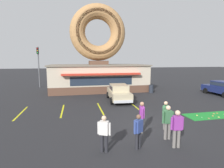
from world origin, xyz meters
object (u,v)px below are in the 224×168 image
Objects in this scene: pedestrian_hooded_kid at (177,127)px; pedestrian_crossing_woman at (138,130)px; pedestrian_leather_jacket_man at (165,114)px; traffic_light_pole at (38,62)px; car_champagne at (119,92)px; trash_bin at (151,89)px; pedestrian_blue_sweater_man at (142,115)px; pedestrian_clipboard_woman at (168,121)px; pedestrian_beanie_man at (104,132)px; golf_ball at (202,117)px; car_navy at (222,88)px.

pedestrian_hooded_kid is 1.75m from pedestrian_crossing_woman.
pedestrian_hooded_kid reaches higher than pedestrian_leather_jacket_man.
car_champagne is at bearing -49.08° from traffic_light_pole.
car_champagne is at bearing -146.33° from trash_bin.
pedestrian_leather_jacket_man is at bearing 5.60° from pedestrian_blue_sweater_man.
pedestrian_blue_sweater_man is at bearing -64.68° from traffic_light_pole.
pedestrian_clipboard_woman is 1.06× the size of pedestrian_beanie_man.
pedestrian_leather_jacket_man is 2.95m from pedestrian_crossing_woman.
pedestrian_beanie_man is at bearing -154.99° from pedestrian_leather_jacket_man.
pedestrian_beanie_man reaches higher than golf_ball.
pedestrian_hooded_kid is (0.30, -9.48, 0.10)m from car_champagne.
car_champagne is 9.34m from pedestrian_crossing_woman.
trash_bin is at bearing 70.24° from pedestrian_hooded_kid.
trash_bin is 16.20m from traffic_light_pole.
pedestrian_clipboard_woman is at bearing 9.70° from pedestrian_beanie_man.
pedestrian_clipboard_woman is at bearing -114.22° from pedestrian_leather_jacket_man.
pedestrian_blue_sweater_man reaches higher than trash_bin.
pedestrian_hooded_kid reaches higher than golf_ball.
pedestrian_blue_sweater_man is at bearing 63.99° from pedestrian_crossing_woman.
traffic_light_pole is (-13.50, 16.83, 3.66)m from golf_ball.
golf_ball is 6.53m from pedestrian_crossing_woman.
golf_ball is at bearing -140.35° from car_navy.
traffic_light_pole is (-10.08, 18.02, 2.81)m from pedestrian_leather_jacket_man.
pedestrian_leather_jacket_man is at bearing -60.76° from traffic_light_pole.
pedestrian_blue_sweater_man is 0.29× the size of traffic_light_pole.
pedestrian_hooded_kid is 1.01× the size of pedestrian_clipboard_woman.
pedestrian_beanie_man is (-14.94, -9.34, 0.02)m from car_navy.
pedestrian_leather_jacket_man is 0.94× the size of pedestrian_clipboard_woman.
pedestrian_beanie_man reaches higher than pedestrian_crossing_woman.
car_navy is 0.79× the size of traffic_light_pole.
pedestrian_leather_jacket_man is 0.28× the size of traffic_light_pole.
pedestrian_blue_sweater_man is (-12.60, -7.70, 0.07)m from car_navy.
pedestrian_beanie_man is 14.70m from trash_bin.
pedestrian_leather_jacket_man is at bearing -160.92° from golf_ball.
pedestrian_hooded_kid is at bearing -5.15° from pedestrian_beanie_man.
trash_bin is (4.57, 12.73, -0.47)m from pedestrian_hooded_kid.
pedestrian_leather_jacket_man reaches higher than trash_bin.
pedestrian_blue_sweater_man is 20.28m from traffic_light_pole.
traffic_light_pole reaches higher than golf_ball.
traffic_light_pole is (-14.07, 7.37, 3.21)m from trash_bin.
pedestrian_blue_sweater_man is 1.05× the size of pedestrian_leather_jacket_man.
pedestrian_blue_sweater_man is 12.11m from trash_bin.
pedestrian_beanie_man is at bearing -147.99° from car_navy.
pedestrian_clipboard_woman is 21.65m from traffic_light_pole.
car_champagne is (-11.99, -0.15, 0.00)m from car_navy.
pedestrian_blue_sweater_man is at bearing -174.40° from pedestrian_leather_jacket_man.
pedestrian_beanie_man reaches higher than car_navy.
pedestrian_hooded_kid is 1.07× the size of pedestrian_beanie_man.
pedestrian_blue_sweater_man reaches higher than pedestrian_beanie_man.
pedestrian_leather_jacket_man is at bearing 38.35° from pedestrian_crossing_woman.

